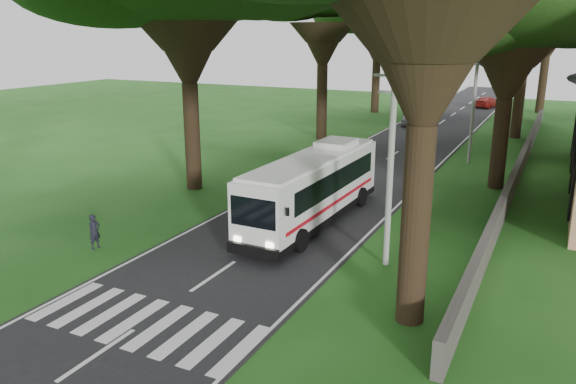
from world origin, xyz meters
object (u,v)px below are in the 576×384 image
Objects in this scene: coach_bus at (313,187)px; pole_mid at (474,104)px; distant_car_b at (420,109)px; pedestrian at (94,232)px; pole_near at (391,162)px; distant_car_a at (411,119)px; distant_car_c at (488,102)px; pole_far at (505,81)px.

pole_mid is at bearing 75.32° from coach_bus.
coach_bus reaches higher than distant_car_b.
pole_near is at bearing -63.02° from pedestrian.
distant_car_a is (-3.22, 31.03, -1.13)m from coach_bus.
pole_near is 41.96m from distant_car_b.
distant_car_b is 12.38m from distant_car_c.
pole_far is 1.80× the size of distant_car_c.
pole_far is 0.71× the size of coach_bus.
pole_near is at bearing -90.00° from pole_far.
distant_car_a is at bearing 102.92° from pole_near.
pole_far is 2.20× the size of distant_car_a.
pole_far reaches higher than distant_car_b.
pedestrian is at bearing -132.20° from coach_bus.
distant_car_a is at bearing -67.68° from distant_car_b.
distant_car_c is (5.56, 11.06, -0.09)m from distant_car_b.
distant_car_b is at bearing 173.62° from pole_far.
pole_near is at bearing -61.01° from distant_car_b.
pole_far is 10.26m from distant_car_a.
distant_car_b reaches higher than distant_car_c.
pole_mid is 20.00m from pole_far.
distant_car_a is at bearing 89.70° from distant_car_c.
pedestrian is at bearing -104.85° from pole_far.
pedestrian is at bearing -115.99° from pole_mid.
pole_near and pole_mid have the same top height.
pole_near reaches higher than coach_bus.
coach_bus is at bearing -34.71° from pedestrian.
distant_car_a is at bearing 97.12° from coach_bus.
pole_near is at bearing 98.49° from distant_car_a.
pole_mid is 0.71× the size of coach_bus.
distant_car_b is at bearing 112.04° from pole_mid.
distant_car_b is 44.90m from pedestrian.
pole_far is 9.19m from distant_car_b.
pole_near is 0.71× the size of coach_bus.
distant_car_c is at bearing 103.67° from pole_far.
pole_far reaches higher than distant_car_c.
pole_mid is 1.80× the size of distant_car_c.
distant_car_c is (-2.92, 12.01, -3.50)m from pole_far.
pole_mid is 22.86m from distant_car_b.
pole_mid is 16.90m from distant_car_a.
distant_car_c reaches higher than distant_car_a.
pole_far is (0.00, 40.00, 0.00)m from pole_near.
coach_bus reaches higher than pedestrian.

